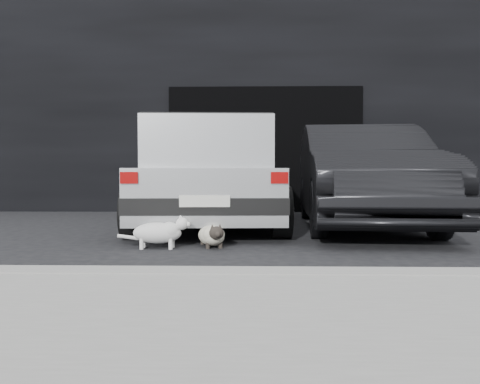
{
  "coord_description": "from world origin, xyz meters",
  "views": [
    {
      "loc": [
        0.71,
        -5.75,
        0.76
      ],
      "look_at": [
        0.59,
        -0.59,
        0.58
      ],
      "focal_mm": 35.0,
      "sensor_mm": 36.0,
      "label": 1
    }
  ],
  "objects_px": {
    "silver_hatchback": "(211,171)",
    "cat_white": "(161,232)",
    "second_car": "(360,175)",
    "cat_siamese": "(212,235)"
  },
  "relations": [
    {
      "from": "cat_siamese",
      "to": "silver_hatchback",
      "type": "bearing_deg",
      "value": -100.8
    },
    {
      "from": "silver_hatchback",
      "to": "cat_white",
      "type": "relative_size",
      "value": 5.56
    },
    {
      "from": "second_car",
      "to": "cat_white",
      "type": "relative_size",
      "value": 6.09
    },
    {
      "from": "silver_hatchback",
      "to": "cat_white",
      "type": "distance_m",
      "value": 2.28
    },
    {
      "from": "silver_hatchback",
      "to": "second_car",
      "type": "xyz_separation_m",
      "value": [
        2.21,
        -0.05,
        -0.07
      ]
    },
    {
      "from": "silver_hatchback",
      "to": "cat_white",
      "type": "xyz_separation_m",
      "value": [
        -0.34,
        -2.15,
        -0.66
      ]
    },
    {
      "from": "silver_hatchback",
      "to": "cat_white",
      "type": "bearing_deg",
      "value": -101.94
    },
    {
      "from": "cat_siamese",
      "to": "cat_white",
      "type": "bearing_deg",
      "value": -4.39
    },
    {
      "from": "second_car",
      "to": "cat_white",
      "type": "height_order",
      "value": "second_car"
    },
    {
      "from": "second_car",
      "to": "cat_white",
      "type": "distance_m",
      "value": 3.37
    }
  ]
}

